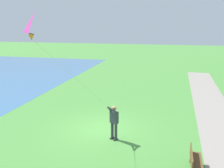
% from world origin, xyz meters
% --- Properties ---
extents(ground_plane, '(120.00, 120.00, 0.00)m').
position_xyz_m(ground_plane, '(0.00, 0.00, 0.00)').
color(ground_plane, '#4C8E3D').
extents(walkway_path, '(3.41, 32.06, 0.02)m').
position_xyz_m(walkway_path, '(6.34, 2.00, 0.01)').
color(walkway_path, gray).
rests_on(walkway_path, ground).
extents(person_kite_flyer, '(0.52, 0.62, 1.83)m').
position_xyz_m(person_kite_flyer, '(0.90, -0.98, 1.05)').
color(person_kite_flyer, '#232328').
rests_on(person_kite_flyer, ground).
extents(flying_kite, '(2.20, 3.81, 4.19)m').
position_xyz_m(flying_kite, '(-0.90, -4.43, 5.49)').
color(flying_kite, '#E02D9E').
extents(park_bench_near_walkway, '(0.49, 1.51, 0.88)m').
position_xyz_m(park_bench_near_walkway, '(4.52, -2.94, 0.51)').
color(park_bench_near_walkway, brown).
rests_on(park_bench_near_walkway, ground).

